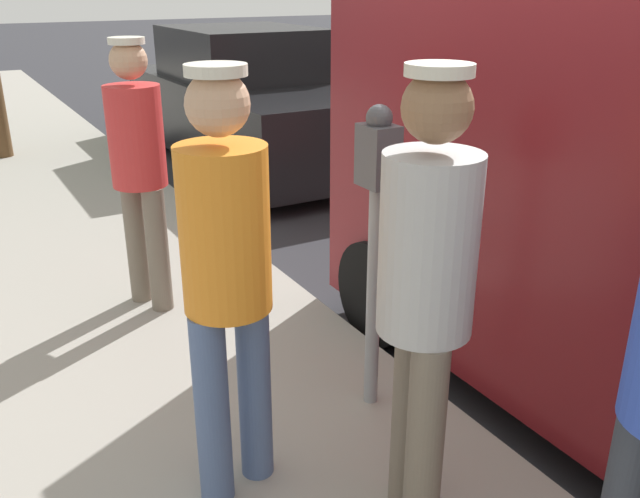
# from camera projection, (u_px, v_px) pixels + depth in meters

# --- Properties ---
(ground_plane) EXTENTS (80.00, 80.00, 0.00)m
(ground_plane) POSITION_uv_depth(u_px,v_px,m) (563.00, 365.00, 4.11)
(ground_plane) COLOR #2D2D33
(parking_meter_near) EXTENTS (0.14, 0.18, 1.52)m
(parking_meter_near) POSITION_uv_depth(u_px,v_px,m) (376.00, 211.00, 3.12)
(parking_meter_near) COLOR gray
(parking_meter_near) RESTS_ON sidewalk_slab
(pedestrian_in_orange) EXTENTS (0.35, 0.34, 1.76)m
(pedestrian_in_orange) POSITION_uv_depth(u_px,v_px,m) (227.00, 267.00, 2.55)
(pedestrian_in_orange) COLOR #4C608C
(pedestrian_in_orange) RESTS_ON sidewalk_slab
(pedestrian_in_red) EXTENTS (0.34, 0.35, 1.72)m
(pedestrian_in_red) POSITION_uv_depth(u_px,v_px,m) (138.00, 160.00, 4.19)
(pedestrian_in_red) COLOR #726656
(pedestrian_in_red) RESTS_ON sidewalk_slab
(pedestrian_in_gray) EXTENTS (0.34, 0.34, 1.78)m
(pedestrian_in_gray) POSITION_uv_depth(u_px,v_px,m) (426.00, 285.00, 2.36)
(pedestrian_in_gray) COLOR #726656
(pedestrian_in_gray) RESTS_ON sidewalk_slab
(parked_sedan_behind) EXTENTS (1.96, 4.41, 1.65)m
(parked_sedan_behind) POSITION_uv_depth(u_px,v_px,m) (251.00, 104.00, 8.39)
(parked_sedan_behind) COLOR black
(parked_sedan_behind) RESTS_ON ground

